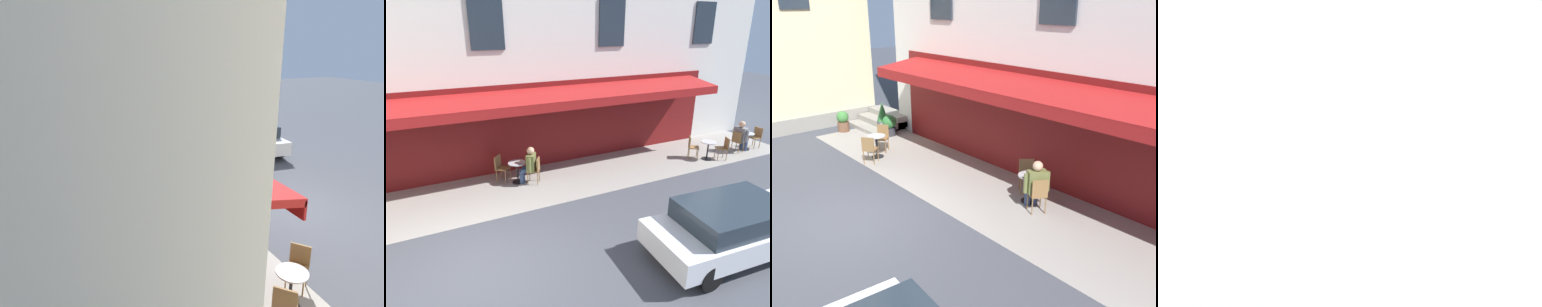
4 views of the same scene
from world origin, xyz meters
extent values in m
plane|color=#42444C|center=(0.00, 0.00, 0.00)|extent=(70.00, 70.00, 0.00)
cube|color=gray|center=(-3.25, -3.40, 0.00)|extent=(20.50, 3.20, 0.01)
cube|color=silver|center=(-4.00, -9.50, 7.50)|extent=(20.00, 9.00, 15.00)
cube|color=maroon|center=(-3.00, -4.97, 1.60)|extent=(16.00, 0.06, 3.20)
cube|color=maroon|center=(-3.00, -4.15, 2.85)|extent=(15.00, 1.70, 0.36)
cube|color=maroon|center=(-3.00, -3.32, 2.62)|extent=(15.00, 0.04, 0.28)
cube|color=#232D38|center=(-11.00, -4.96, 5.20)|extent=(1.10, 0.06, 1.70)
cube|color=#232D38|center=(-6.33, -4.96, 5.20)|extent=(1.10, 0.06, 1.70)
cube|color=#232D38|center=(-1.67, -4.96, 5.20)|extent=(1.10, 0.06, 1.70)
cube|color=#232D38|center=(3.00, -4.96, 5.20)|extent=(1.10, 0.06, 1.70)
cube|color=beige|center=(13.00, 3.50, 7.50)|extent=(10.00, 17.00, 15.00)
cube|color=gray|center=(7.94, 3.50, 0.30)|extent=(0.12, 17.00, 0.60)
cube|color=#232D38|center=(7.96, -2.00, 5.50)|extent=(0.06, 1.10, 1.70)
cube|color=#232D38|center=(7.96, 3.50, 5.50)|extent=(0.06, 1.10, 1.70)
cube|color=#232D38|center=(7.96, 9.00, 5.50)|extent=(0.06, 1.10, 1.70)
cube|color=gray|center=(6.60, -4.20, 0.07)|extent=(2.40, 1.40, 0.15)
cube|color=gray|center=(6.60, -4.55, 0.22)|extent=(2.40, 1.05, 0.30)
cube|color=gray|center=(6.60, -4.90, 0.38)|extent=(2.40, 0.70, 0.45)
cylinder|color=black|center=(3.46, -2.52, 0.01)|extent=(0.40, 0.40, 0.03)
cylinder|color=black|center=(3.46, -2.52, 0.36)|extent=(0.06, 0.06, 0.72)
cylinder|color=#B7B7BC|center=(3.46, -2.52, 0.73)|extent=(0.60, 0.60, 0.03)
cylinder|color=olive|center=(3.09, -2.33, 0.23)|extent=(0.03, 0.03, 0.45)
cylinder|color=olive|center=(3.35, -2.11, 0.23)|extent=(0.03, 0.03, 0.45)
cylinder|color=olive|center=(2.88, -2.06, 0.23)|extent=(0.03, 0.03, 0.45)
cylinder|color=olive|center=(3.14, -1.85, 0.23)|extent=(0.03, 0.03, 0.45)
cube|color=olive|center=(3.11, -2.09, 0.47)|extent=(0.56, 0.56, 0.04)
cube|color=olive|center=(3.00, -1.95, 0.70)|extent=(0.34, 0.28, 0.42)
cylinder|color=olive|center=(3.84, -2.68, 0.23)|extent=(0.03, 0.03, 0.45)
cylinder|color=olive|center=(3.59, -2.91, 0.23)|extent=(0.03, 0.03, 0.45)
cylinder|color=olive|center=(4.07, -2.93, 0.23)|extent=(0.03, 0.03, 0.45)
cylinder|color=olive|center=(3.82, -3.16, 0.23)|extent=(0.03, 0.03, 0.45)
cube|color=olive|center=(3.83, -2.92, 0.47)|extent=(0.57, 0.57, 0.04)
cube|color=olive|center=(3.96, -3.05, 0.70)|extent=(0.32, 0.30, 0.42)
cylinder|color=black|center=(-2.04, -3.82, 0.01)|extent=(0.40, 0.40, 0.03)
cylinder|color=black|center=(-2.04, -3.82, 0.36)|extent=(0.06, 0.06, 0.72)
cylinder|color=#B7B7BC|center=(-2.04, -3.82, 0.73)|extent=(0.60, 0.60, 0.03)
cylinder|color=olive|center=(-2.45, -3.79, 0.23)|extent=(0.03, 0.03, 0.45)
cylinder|color=olive|center=(-2.29, -3.49, 0.23)|extent=(0.03, 0.03, 0.45)
cylinder|color=olive|center=(-2.75, -3.62, 0.23)|extent=(0.03, 0.03, 0.45)
cylinder|color=olive|center=(-2.58, -3.32, 0.23)|extent=(0.03, 0.03, 0.45)
cube|color=olive|center=(-2.52, -3.55, 0.47)|extent=(0.54, 0.54, 0.04)
cube|color=olive|center=(-2.67, -3.47, 0.70)|extent=(0.23, 0.37, 0.42)
cylinder|color=olive|center=(-1.64, -3.95, 0.23)|extent=(0.03, 0.03, 0.45)
cylinder|color=olive|center=(-1.87, -4.20, 0.23)|extent=(0.03, 0.03, 0.45)
cylinder|color=olive|center=(-1.39, -4.18, 0.23)|extent=(0.03, 0.03, 0.45)
cylinder|color=olive|center=(-1.62, -4.43, 0.23)|extent=(0.03, 0.03, 0.45)
cube|color=olive|center=(-1.63, -4.19, 0.47)|extent=(0.56, 0.56, 0.04)
cube|color=olive|center=(-1.49, -4.31, 0.70)|extent=(0.30, 0.32, 0.42)
cylinder|color=black|center=(-9.57, -2.55, 0.01)|extent=(0.40, 0.40, 0.03)
cylinder|color=black|center=(-9.57, -2.55, 0.36)|extent=(0.06, 0.06, 0.72)
cylinder|color=#B7B7BC|center=(-9.57, -2.55, 0.73)|extent=(0.60, 0.60, 0.03)
cylinder|color=olive|center=(-9.99, -2.53, 0.23)|extent=(0.03, 0.03, 0.45)
cylinder|color=olive|center=(-9.83, -2.23, 0.23)|extent=(0.03, 0.03, 0.45)
cylinder|color=olive|center=(-10.29, -2.38, 0.23)|extent=(0.03, 0.03, 0.45)
cylinder|color=olive|center=(-10.14, -2.07, 0.23)|extent=(0.03, 0.03, 0.45)
cube|color=olive|center=(-10.06, -2.30, 0.47)|extent=(0.54, 0.54, 0.04)
cube|color=olive|center=(-10.22, -2.22, 0.70)|extent=(0.22, 0.37, 0.42)
cylinder|color=olive|center=(-9.17, -2.66, 0.23)|extent=(0.03, 0.03, 0.45)
cylinder|color=olive|center=(-9.39, -2.92, 0.23)|extent=(0.03, 0.03, 0.45)
cylinder|color=olive|center=(-8.91, -2.87, 0.23)|extent=(0.03, 0.03, 0.45)
cylinder|color=olive|center=(-9.12, -3.14, 0.23)|extent=(0.03, 0.03, 0.45)
cube|color=olive|center=(-9.15, -2.90, 0.47)|extent=(0.56, 0.56, 0.04)
cube|color=olive|center=(-9.01, -3.01, 0.70)|extent=(0.28, 0.34, 0.42)
cylinder|color=black|center=(-11.95, -2.67, 0.01)|extent=(0.40, 0.40, 0.03)
cylinder|color=olive|center=(-11.59, -2.45, 0.23)|extent=(0.03, 0.03, 0.45)
cylinder|color=olive|center=(-11.55, -2.79, 0.23)|extent=(0.03, 0.03, 0.45)
cylinder|color=olive|center=(-11.25, -2.41, 0.23)|extent=(0.03, 0.03, 0.45)
cylinder|color=olive|center=(-11.21, -2.75, 0.23)|extent=(0.03, 0.03, 0.45)
cube|color=olive|center=(-11.40, -2.60, 0.47)|extent=(0.44, 0.44, 0.04)
cube|color=olive|center=(-11.22, -2.58, 0.70)|extent=(0.09, 0.40, 0.42)
cylinder|color=navy|center=(-2.22, -3.83, 0.23)|extent=(0.15, 0.15, 0.47)
cylinder|color=navy|center=(-2.36, -3.75, 0.49)|extent=(0.37, 0.30, 0.16)
cylinder|color=navy|center=(-2.13, -3.67, 0.23)|extent=(0.15, 0.15, 0.47)
cylinder|color=navy|center=(-2.27, -3.59, 0.49)|extent=(0.37, 0.30, 0.16)
cube|color=olive|center=(-2.46, -3.58, 0.77)|extent=(0.46, 0.54, 0.57)
sphere|color=tan|center=(-2.46, -3.58, 1.18)|extent=(0.25, 0.25, 0.25)
cylinder|color=olive|center=(-2.60, -3.83, 0.76)|extent=(0.10, 0.10, 0.50)
cylinder|color=olive|center=(-2.33, -3.34, 0.76)|extent=(0.10, 0.10, 0.50)
cylinder|color=navy|center=(-11.82, -2.55, 0.23)|extent=(0.16, 0.16, 0.47)
cylinder|color=navy|center=(-11.64, -2.53, 0.49)|extent=(0.37, 0.20, 0.17)
cylinder|color=navy|center=(-11.80, -2.75, 0.23)|extent=(0.16, 0.16, 0.47)
cylinder|color=navy|center=(-11.62, -2.73, 0.49)|extent=(0.37, 0.20, 0.17)
cube|color=gray|center=(-11.46, -2.61, 0.79)|extent=(0.34, 0.52, 0.60)
sphere|color=tan|center=(-11.46, -2.61, 1.22)|extent=(0.26, 0.26, 0.26)
cylinder|color=gray|center=(-11.49, -2.31, 0.77)|extent=(0.11, 0.11, 0.53)
cylinder|color=gray|center=(-11.42, -2.91, 0.77)|extent=(0.11, 0.11, 0.53)
cylinder|color=black|center=(7.11, 0.51, 1.30)|extent=(0.05, 0.05, 2.60)
cylinder|color=#192899|center=(7.07, 0.51, 2.15)|extent=(0.06, 0.56, 0.56)
cylinder|color=red|center=(7.05, 0.51, 2.15)|extent=(0.05, 0.59, 0.59)
cylinder|color=#2D2D33|center=(5.29, -4.10, 0.16)|extent=(0.46, 0.46, 0.32)
sphere|color=#2D6B33|center=(5.29, -4.10, 0.55)|extent=(0.54, 0.54, 0.54)
cylinder|color=#4C4C51|center=(6.01, -4.22, 0.21)|extent=(0.46, 0.46, 0.42)
cone|color=#2D6B33|center=(6.01, -4.22, 0.80)|extent=(0.44, 0.44, 0.76)
cylinder|color=brown|center=(6.97, -2.97, 0.20)|extent=(0.45, 0.45, 0.39)
sphere|color=#3D7A38|center=(6.97, -2.97, 0.59)|extent=(0.47, 0.47, 0.47)
cube|color=silver|center=(-5.59, 2.15, 0.57)|extent=(4.43, 2.13, 0.55)
cube|color=#232D38|center=(-5.39, 2.13, 1.09)|extent=(2.53, 1.78, 0.48)
cylinder|color=black|center=(-6.97, 3.06, 0.30)|extent=(0.60, 0.20, 0.60)
cylinder|color=black|center=(-7.09, 1.46, 0.30)|extent=(0.60, 0.20, 0.60)
cylinder|color=black|center=(-4.08, 2.83, 0.30)|extent=(0.60, 0.20, 0.60)
cylinder|color=black|center=(-4.20, 1.23, 0.30)|extent=(0.60, 0.20, 0.60)
camera|label=1|loc=(7.67, -6.25, 4.68)|focal=32.22mm
camera|label=2|loc=(0.78, 6.60, 5.10)|focal=31.57mm
camera|label=3|loc=(-8.32, 3.78, 4.87)|focal=38.80mm
camera|label=4|loc=(-15.08, -11.23, 7.30)|focal=32.81mm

